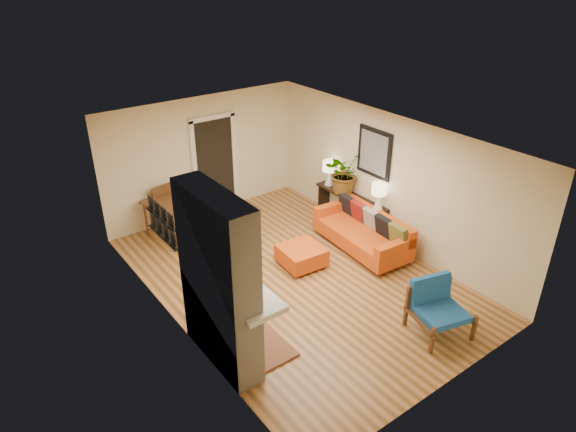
% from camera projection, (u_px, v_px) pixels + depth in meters
% --- Properties ---
extents(room_shell, '(6.50, 6.50, 6.50)m').
position_uv_depth(room_shell, '(242.00, 162.00, 10.83)').
color(room_shell, '#C3834B').
rests_on(room_shell, ground).
extents(fireplace, '(1.09, 1.68, 2.60)m').
position_uv_depth(fireplace, '(221.00, 284.00, 6.86)').
color(fireplace, white).
rests_on(fireplace, ground).
extents(sofa, '(1.04, 2.11, 0.81)m').
position_uv_depth(sofa, '(365.00, 231.00, 9.97)').
color(sofa, silver).
rests_on(sofa, ground).
extents(ottoman, '(0.80, 0.80, 0.38)m').
position_uv_depth(ottoman, '(302.00, 255.00, 9.45)').
color(ottoman, silver).
rests_on(ottoman, ground).
extents(blue_chair, '(0.97, 0.95, 0.83)m').
position_uv_depth(blue_chair, '(437.00, 304.00, 7.76)').
color(blue_chair, brown).
rests_on(blue_chair, ground).
extents(dining_table, '(1.03, 1.86, 0.98)m').
position_uv_depth(dining_table, '(174.00, 209.00, 10.20)').
color(dining_table, brown).
rests_on(dining_table, ground).
extents(console_table, '(0.34, 1.85, 0.72)m').
position_uv_depth(console_table, '(351.00, 202.00, 10.61)').
color(console_table, black).
rests_on(console_table, ground).
extents(lamp_near, '(0.30, 0.30, 0.54)m').
position_uv_depth(lamp_near, '(379.00, 193.00, 9.85)').
color(lamp_near, white).
rests_on(lamp_near, console_table).
extents(lamp_far, '(0.30, 0.30, 0.54)m').
position_uv_depth(lamp_far, '(329.00, 170.00, 10.89)').
color(lamp_far, white).
rests_on(lamp_far, console_table).
extents(houseplant, '(0.96, 0.88, 0.89)m').
position_uv_depth(houseplant, '(344.00, 172.00, 10.50)').
color(houseplant, '#1E5919').
rests_on(houseplant, console_table).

